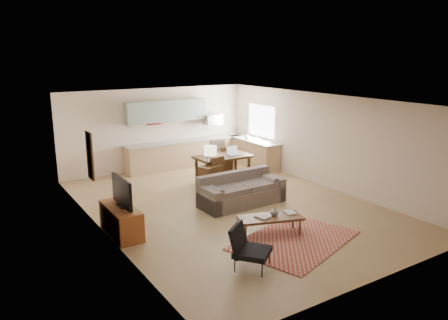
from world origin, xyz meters
TOP-DOWN VIEW (x-y plane):
  - room at (0.00, 0.00)m, footprint 9.00×9.00m
  - kitchen_counter_back at (0.90, 4.18)m, footprint 4.26×0.64m
  - kitchen_counter_right at (2.93, 3.00)m, footprint 0.64×2.26m
  - kitchen_range at (2.00, 4.18)m, footprint 0.62×0.62m
  - kitchen_microwave at (2.00, 4.20)m, footprint 0.62×0.40m
  - upper_cabinets at (0.30, 4.33)m, footprint 2.80×0.34m
  - window_right at (3.23, 3.00)m, footprint 0.02×1.40m
  - wall_art_left at (-3.21, 0.90)m, footprint 0.06×0.42m
  - triptych at (-0.10, 4.47)m, footprint 1.70×0.04m
  - rug at (-0.05, -2.51)m, footprint 2.99×2.49m
  - sofa at (0.32, -0.06)m, footprint 2.35×1.07m
  - coffee_table at (-0.27, -1.98)m, footprint 1.49×0.97m
  - book_a at (-0.55, -1.94)m, footprint 0.35×0.40m
  - book_b at (0.13, -2.00)m, footprint 0.35×0.39m
  - vase at (-0.15, -1.96)m, footprint 0.21×0.21m
  - armchair at (-1.49, -3.01)m, footprint 0.99×0.99m
  - tv_credenza at (-2.97, -0.25)m, footprint 0.53×1.37m
  - tv at (-2.91, -0.25)m, footprint 0.11×1.05m
  - console_table at (0.22, 1.36)m, footprint 0.72×0.58m
  - table_lamp at (0.22, 1.36)m, footprint 0.45×0.45m
  - dining_table at (0.96, 1.87)m, footprint 1.66×0.97m
  - dining_chair_near at (0.48, 1.15)m, footprint 0.50×0.52m
  - dining_chair_far at (1.44, 2.59)m, footprint 0.47×0.49m
  - laptop at (1.29, 1.76)m, footprint 0.37×0.29m
  - soap_bottle at (2.83, 3.26)m, footprint 0.12×0.12m

SIDE VIEW (x-z plane):
  - rug at x=-0.05m, z-range 0.00..0.02m
  - coffee_table at x=-0.27m, z-range 0.00..0.42m
  - tv_credenza at x=-2.97m, z-range 0.00..0.63m
  - console_table at x=0.22m, z-range 0.00..0.73m
  - armchair at x=-1.49m, z-range 0.00..0.80m
  - sofa at x=0.32m, z-range 0.00..0.81m
  - dining_table at x=0.96m, z-range 0.00..0.83m
  - book_b at x=0.13m, z-range 0.41..0.43m
  - book_a at x=-0.55m, z-range 0.41..0.44m
  - kitchen_range at x=2.00m, z-range 0.00..0.90m
  - kitchen_counter_back at x=0.90m, z-range 0.00..0.92m
  - kitchen_counter_right at x=2.93m, z-range 0.00..0.92m
  - dining_chair_far at x=1.44m, z-range 0.00..0.96m
  - dining_chair_near at x=0.48m, z-range 0.00..0.96m
  - vase at x=-0.15m, z-range 0.41..0.60m
  - tv at x=-2.91m, z-range 0.63..1.26m
  - laptop at x=1.29m, z-range 0.83..1.09m
  - soap_bottle at x=2.83m, z-range 0.92..1.11m
  - table_lamp at x=0.22m, z-range 0.73..1.32m
  - room at x=0.00m, z-range -3.15..5.85m
  - kitchen_microwave at x=2.00m, z-range 1.38..1.73m
  - window_right at x=3.23m, z-range 1.02..2.08m
  - wall_art_left at x=-3.21m, z-range 1.00..2.10m
  - triptych at x=-0.10m, z-range 1.50..2.00m
  - upper_cabinets at x=0.30m, z-range 1.60..2.30m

